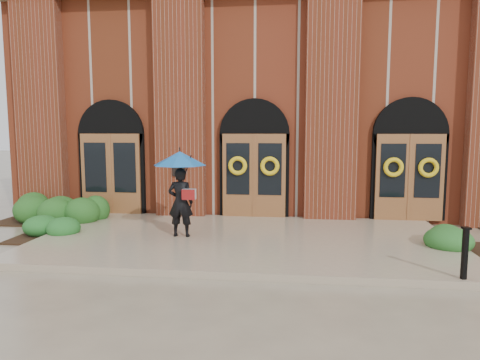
# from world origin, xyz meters

# --- Properties ---
(ground) EXTENTS (90.00, 90.00, 0.00)m
(ground) POSITION_xyz_m (0.00, 0.00, 0.00)
(ground) COLOR gray
(ground) RESTS_ON ground
(landing) EXTENTS (10.00, 5.30, 0.15)m
(landing) POSITION_xyz_m (0.00, 0.15, 0.07)
(landing) COLOR tan
(landing) RESTS_ON ground
(church_building) EXTENTS (16.20, 12.53, 7.00)m
(church_building) POSITION_xyz_m (0.00, 8.78, 3.50)
(church_building) COLOR maroon
(church_building) RESTS_ON ground
(man_with_umbrella) EXTENTS (1.32, 1.32, 2.10)m
(man_with_umbrella) POSITION_xyz_m (-1.57, 0.05, 1.62)
(man_with_umbrella) COLOR black
(man_with_umbrella) RESTS_ON landing
(metal_post) EXTENTS (0.15, 0.15, 0.93)m
(metal_post) POSITION_xyz_m (4.14, -2.35, 0.64)
(metal_post) COLOR black
(metal_post) RESTS_ON landing
(hedge_wall_left) EXTENTS (3.08, 1.23, 0.79)m
(hedge_wall_left) POSITION_xyz_m (-5.96, 1.83, 0.40)
(hedge_wall_left) COLOR #21511B
(hedge_wall_left) RESTS_ON ground
(hedge_front_left) EXTENTS (1.47, 1.26, 0.52)m
(hedge_front_left) POSITION_xyz_m (-5.10, 0.00, 0.26)
(hedge_front_left) COLOR #1F5A20
(hedge_front_left) RESTS_ON ground
(hedge_front_right) EXTENTS (1.59, 1.37, 0.56)m
(hedge_front_right) POSITION_xyz_m (5.10, 0.00, 0.28)
(hedge_front_right) COLOR #235920
(hedge_front_right) RESTS_ON ground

